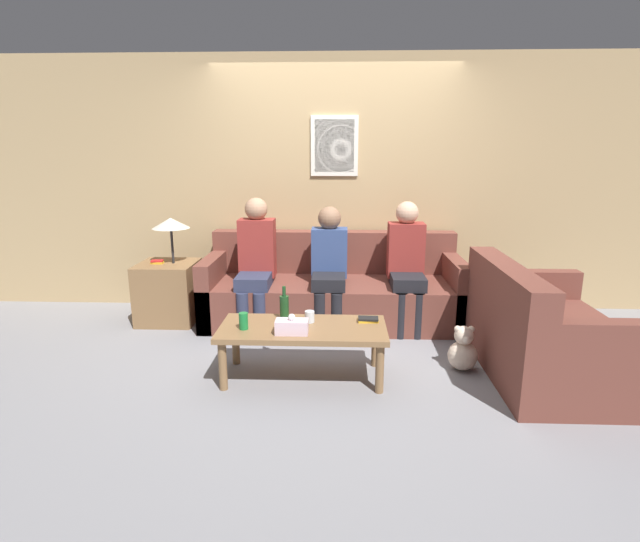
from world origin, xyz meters
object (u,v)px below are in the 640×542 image
Objects in this scene: person_left at (256,259)px; person_middle at (329,263)px; coffee_table at (303,333)px; person_right at (407,261)px; teddy_bear at (463,351)px; couch_side at (544,338)px; drinking_glass at (310,317)px; wine_bottle at (284,307)px; couch_main at (333,291)px.

person_left reaches higher than person_middle.
coffee_table is 1.07× the size of person_middle.
person_middle is 0.73m from person_right.
couch_side is at bearing -5.74° from teddy_bear.
wine_bottle is at bearing 162.05° from drinking_glass.
drinking_glass is 1.22m from teddy_bear.
person_right reaches higher than coffee_table.
person_left is 2.05m from teddy_bear.
couch_main is 2.00m from couch_side.
couch_side is 1.77m from drinking_glass.
couch_side is 0.60m from teddy_bear.
drinking_glass is (-0.16, -1.22, 0.15)m from couch_main.
person_right is (0.73, 0.02, 0.02)m from person_middle.
person_left reaches higher than couch_side.
drinking_glass is at bearing -96.66° from person_middle.
person_left is (-0.53, 1.13, 0.31)m from coffee_table.
drinking_glass is (0.20, -0.06, -0.06)m from wine_bottle.
teddy_bear is (1.02, -1.14, -0.14)m from couch_main.
couch_main is 1.34m from coffee_table.
teddy_bear is at bearing -42.11° from person_middle.
couch_side is at bearing -36.67° from couch_main.
teddy_bear is (1.38, 0.02, -0.35)m from wine_bottle.
person_left is at bearing 151.63° from teddy_bear.
wine_bottle is (-0.15, 0.16, 0.15)m from coffee_table.
person_middle is (0.17, 1.14, 0.27)m from coffee_table.
couch_side is 16.68× the size of drinking_glass.
coffee_table is at bearing -98.28° from person_middle.
couch_main is at bearing 166.94° from person_right.
coffee_table is at bearing -171.48° from teddy_bear.
person_middle is at bearing 71.92° from wine_bottle.
person_middle is (0.12, 1.04, 0.18)m from drinking_glass.
coffee_table is 14.16× the size of drinking_glass.
teddy_bear is (-0.58, 0.06, -0.14)m from couch_side.
drinking_glass is 0.08× the size of person_middle.
drinking_glass is 1.20m from person_left.
person_middle is at bearing 137.89° from teddy_bear.
person_left reaches higher than drinking_glass.
drinking_glass is at bearing -175.88° from teddy_bear.
coffee_table is 3.43× the size of teddy_bear.
person_left reaches higher than wine_bottle.
person_left is 0.70m from person_middle.
person_left is at bearing 119.05° from drinking_glass.
wine_bottle is 0.23× the size of person_middle.
couch_main is at bearing 78.89° from person_middle.
couch_main is at bearing 82.68° from drinking_glass.
drinking_glass is 0.07× the size of person_left.
couch_side is 1.97m from wine_bottle.
teddy_bear is (1.22, 0.18, -0.20)m from coffee_table.
person_right is at bearing 51.21° from drinking_glass.
person_middle is at bearing 83.34° from drinking_glass.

